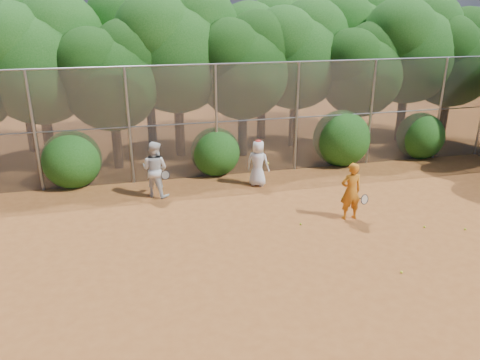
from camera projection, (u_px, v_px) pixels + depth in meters
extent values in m
plane|color=brown|center=(301.00, 250.00, 11.93)|extent=(80.00, 80.00, 0.00)
cylinder|color=gray|center=(34.00, 133.00, 15.12)|extent=(0.09, 0.09, 4.00)
cylinder|color=gray|center=(129.00, 127.00, 15.79)|extent=(0.09, 0.09, 4.00)
cylinder|color=gray|center=(216.00, 122.00, 16.45)|extent=(0.09, 0.09, 4.00)
cylinder|color=gray|center=(297.00, 117.00, 17.12)|extent=(0.09, 0.09, 4.00)
cylinder|color=gray|center=(371.00, 113.00, 17.79)|extent=(0.09, 0.09, 4.00)
cylinder|color=gray|center=(440.00, 109.00, 18.46)|extent=(0.09, 0.09, 4.00)
cylinder|color=gray|center=(244.00, 63.00, 15.97)|extent=(20.00, 0.05, 0.05)
cylinder|color=gray|center=(244.00, 120.00, 16.68)|extent=(20.00, 0.04, 0.04)
cube|color=slate|center=(244.00, 120.00, 16.68)|extent=(20.00, 0.02, 4.00)
cylinder|color=black|center=(48.00, 135.00, 17.65)|extent=(0.38, 0.38, 2.52)
sphere|color=#174A12|center=(38.00, 68.00, 16.78)|extent=(4.03, 4.03, 4.03)
sphere|color=#174A12|center=(59.00, 38.00, 16.97)|extent=(3.23, 3.23, 3.23)
sphere|color=#174A12|center=(11.00, 46.00, 16.06)|extent=(3.02, 3.02, 3.02)
cylinder|color=black|center=(117.00, 140.00, 17.63)|extent=(0.36, 0.36, 2.17)
sphere|color=black|center=(111.00, 83.00, 16.88)|extent=(3.47, 3.47, 3.47)
sphere|color=black|center=(129.00, 57.00, 17.05)|extent=(2.78, 2.78, 2.78)
sphere|color=black|center=(91.00, 65.00, 16.27)|extent=(2.60, 2.60, 2.60)
cylinder|color=black|center=(179.00, 124.00, 19.01)|extent=(0.39, 0.39, 2.66)
sphere|color=#174A12|center=(176.00, 58.00, 18.09)|extent=(4.26, 4.26, 4.26)
sphere|color=#174A12|center=(195.00, 28.00, 18.29)|extent=(3.40, 3.40, 3.40)
sphere|color=#174A12|center=(156.00, 36.00, 17.34)|extent=(3.19, 3.19, 3.19)
cylinder|color=black|center=(242.00, 128.00, 19.09)|extent=(0.37, 0.37, 2.27)
sphere|color=black|center=(243.00, 73.00, 18.31)|extent=(3.64, 3.64, 3.64)
sphere|color=black|center=(258.00, 48.00, 18.48)|extent=(2.91, 2.91, 2.91)
sphere|color=black|center=(228.00, 55.00, 17.66)|extent=(2.73, 2.73, 2.73)
cylinder|color=black|center=(294.00, 118.00, 20.35)|extent=(0.38, 0.38, 2.45)
sphere|color=#174A12|center=(296.00, 62.00, 19.50)|extent=(3.92, 3.92, 3.92)
sphere|color=#174A12|center=(311.00, 37.00, 19.68)|extent=(3.14, 3.14, 3.14)
sphere|color=#174A12|center=(283.00, 43.00, 18.80)|extent=(2.94, 2.94, 2.94)
cylinder|color=black|center=(356.00, 124.00, 20.06)|extent=(0.36, 0.36, 2.10)
sphere|color=black|center=(361.00, 76.00, 19.33)|extent=(3.36, 3.36, 3.36)
sphere|color=black|center=(374.00, 54.00, 19.49)|extent=(2.69, 2.69, 2.69)
sphere|color=black|center=(352.00, 60.00, 18.73)|extent=(2.52, 2.52, 2.52)
cylinder|color=black|center=(401.00, 113.00, 21.07)|extent=(0.39, 0.39, 2.59)
sphere|color=#174A12|center=(409.00, 55.00, 20.18)|extent=(4.14, 4.14, 4.14)
sphere|color=#174A12|center=(423.00, 29.00, 20.37)|extent=(3.32, 3.32, 3.32)
sphere|color=#174A12|center=(400.00, 36.00, 19.44)|extent=(3.11, 3.11, 3.11)
cylinder|color=black|center=(444.00, 115.00, 21.29)|extent=(0.37, 0.37, 2.31)
sphere|color=black|center=(452.00, 64.00, 20.49)|extent=(3.70, 3.70, 3.70)
sphere|color=black|center=(464.00, 41.00, 20.67)|extent=(2.96, 2.96, 2.96)
sphere|color=black|center=(446.00, 48.00, 19.84)|extent=(2.77, 2.77, 2.77)
cylinder|color=black|center=(30.00, 121.00, 19.50)|extent=(0.39, 0.39, 2.62)
sphere|color=#174A12|center=(20.00, 58.00, 18.59)|extent=(4.20, 4.20, 4.20)
sphere|color=#174A12|center=(40.00, 29.00, 18.79)|extent=(3.36, 3.36, 3.36)
cylinder|color=black|center=(151.00, 112.00, 20.76)|extent=(0.40, 0.40, 2.80)
sphere|color=#174A12|center=(146.00, 48.00, 19.80)|extent=(4.48, 4.48, 4.48)
sphere|color=#174A12|center=(165.00, 20.00, 20.01)|extent=(3.58, 3.58, 3.58)
sphere|color=#174A12|center=(126.00, 26.00, 19.00)|extent=(3.36, 3.36, 3.36)
cylinder|color=black|center=(261.00, 111.00, 21.56)|extent=(0.38, 0.38, 2.52)
sphere|color=#174A12|center=(262.00, 56.00, 20.69)|extent=(4.03, 4.03, 4.03)
sphere|color=#174A12|center=(277.00, 32.00, 20.88)|extent=(3.23, 3.23, 3.23)
sphere|color=#174A12|center=(249.00, 38.00, 19.98)|extent=(3.02, 3.02, 3.02)
cylinder|color=black|center=(345.00, 102.00, 23.08)|extent=(0.40, 0.40, 2.73)
sphere|color=#174A12|center=(350.00, 46.00, 22.13)|extent=(4.37, 4.37, 4.37)
sphere|color=#174A12|center=(364.00, 21.00, 22.34)|extent=(3.49, 3.49, 3.49)
sphere|color=#174A12|center=(339.00, 27.00, 21.35)|extent=(3.28, 3.28, 3.28)
sphere|color=#174A12|center=(72.00, 157.00, 15.97)|extent=(2.00, 2.00, 2.00)
sphere|color=#174A12|center=(215.00, 150.00, 17.12)|extent=(1.80, 1.80, 1.80)
sphere|color=#174A12|center=(342.00, 136.00, 18.16)|extent=(2.20, 2.20, 2.20)
sphere|color=#174A12|center=(421.00, 134.00, 18.99)|extent=(1.90, 1.90, 1.90)
imported|color=orange|center=(351.00, 191.00, 13.42)|extent=(0.63, 0.42, 1.72)
torus|color=black|center=(365.00, 199.00, 13.39)|extent=(0.31, 0.17, 0.30)
cylinder|color=black|center=(359.00, 198.00, 13.58)|extent=(0.12, 0.28, 0.08)
imported|color=white|center=(258.00, 163.00, 15.96)|extent=(0.94, 0.87, 1.61)
ellipsoid|color=red|center=(258.00, 142.00, 15.69)|extent=(0.22, 0.22, 0.13)
sphere|color=#CAD526|center=(268.00, 163.00, 15.83)|extent=(0.07, 0.07, 0.07)
imported|color=silver|center=(155.00, 169.00, 15.03)|extent=(1.13, 1.08, 1.84)
torus|color=black|center=(165.00, 175.00, 14.87)|extent=(0.33, 0.25, 0.29)
cylinder|color=black|center=(168.00, 175.00, 15.09)|extent=(0.14, 0.26, 0.13)
sphere|color=#CAD526|center=(424.00, 227.00, 13.12)|extent=(0.07, 0.07, 0.07)
sphere|color=#CAD526|center=(343.00, 198.00, 15.09)|extent=(0.07, 0.07, 0.07)
sphere|color=#CAD526|center=(401.00, 272.00, 10.91)|extent=(0.07, 0.07, 0.07)
sphere|color=#CAD526|center=(465.00, 229.00, 12.98)|extent=(0.07, 0.07, 0.07)
sphere|color=#CAD526|center=(301.00, 224.00, 13.29)|extent=(0.07, 0.07, 0.07)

